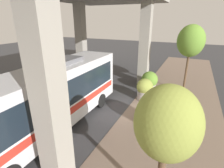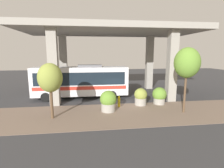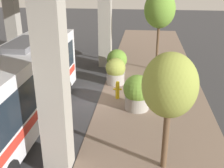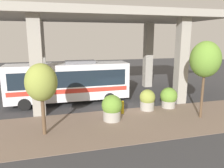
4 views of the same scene
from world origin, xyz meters
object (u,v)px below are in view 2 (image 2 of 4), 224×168
(street_tree_near, at_px, (50,78))
(fire_hydrant, at_px, (119,102))
(planter_back, at_px, (108,101))
(bus, at_px, (81,80))
(planter_middle, at_px, (159,96))
(planter_front, at_px, (141,97))
(street_tree_far, at_px, (187,63))

(street_tree_near, bearing_deg, fire_hydrant, -68.33)
(fire_hydrant, xyz_separation_m, planter_back, (-1.13, 1.15, 0.40))
(bus, height_order, street_tree_near, street_tree_near)
(bus, relative_size, planter_middle, 6.10)
(planter_front, bearing_deg, fire_hydrant, 98.95)
(street_tree_near, relative_size, street_tree_far, 0.78)
(street_tree_far, bearing_deg, planter_front, 49.05)
(fire_hydrant, bearing_deg, planter_front, -81.05)
(planter_back, distance_m, street_tree_far, 7.36)
(fire_hydrant, relative_size, street_tree_far, 0.19)
(planter_front, bearing_deg, street_tree_near, 108.27)
(planter_middle, xyz_separation_m, street_tree_near, (-2.74, 9.93, 2.35))
(fire_hydrant, bearing_deg, planter_back, 134.37)
(fire_hydrant, distance_m, planter_back, 1.66)
(bus, distance_m, planter_front, 7.05)
(planter_middle, xyz_separation_m, street_tree_far, (-2.77, -1.08, 3.42))
(bus, height_order, planter_back, bus)
(planter_front, xyz_separation_m, street_tree_far, (-2.66, -3.06, 3.43))
(bus, distance_m, fire_hydrant, 5.63)
(planter_middle, distance_m, street_tree_far, 4.53)
(planter_middle, distance_m, street_tree_near, 10.57)
(bus, relative_size, street_tree_near, 2.41)
(planter_front, bearing_deg, planter_middle, -86.69)
(bus, distance_m, planter_middle, 8.74)
(bus, distance_m, street_tree_near, 6.63)
(planter_front, height_order, planter_middle, planter_middle)
(planter_middle, relative_size, street_tree_far, 0.31)
(fire_hydrant, bearing_deg, planter_middle, -83.69)
(planter_back, relative_size, street_tree_near, 0.43)
(planter_back, bearing_deg, bus, 26.80)
(planter_middle, height_order, street_tree_far, street_tree_far)
(bus, height_order, street_tree_far, street_tree_far)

